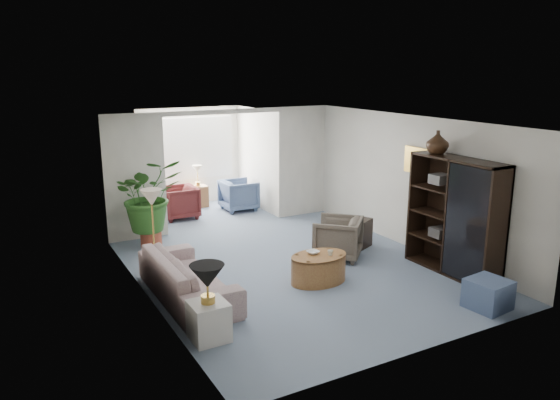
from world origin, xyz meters
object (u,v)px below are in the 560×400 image
coffee_cup (330,253)px  end_table (209,321)px  floor_lamp (151,198)px  coffee_table (319,268)px  table_lamp (207,276)px  wingback_chair (338,238)px  sunroom_chair_maroon (179,202)px  ottoman (488,294)px  framed_picture (417,160)px  sofa (188,276)px  cabinet_urn (438,142)px  sunroom_chair_blue (239,195)px  sunroom_table (198,196)px  entertainment_cabinet (455,216)px  side_table_dark (359,233)px  coffee_bowl (313,252)px  plant_pot (151,238)px

coffee_cup → end_table: bearing=-161.2°
floor_lamp → coffee_table: floor_lamp is taller
table_lamp → wingback_chair: (3.15, 1.70, -0.48)m
sunroom_chair_maroon → ottoman: bearing=20.6°
framed_picture → sunroom_chair_maroon: framed_picture is taller
wingback_chair → coffee_cup: bearing=4.3°
ottoman → wingback_chair: bearing=103.7°
sofa → cabinet_urn: bearing=-99.3°
sunroom_chair_blue → sunroom_chair_maroon: (-1.50, 0.00, 0.00)m
ottoman → sunroom_table: (-1.60, 7.39, 0.05)m
entertainment_cabinet → floor_lamp: bearing=149.4°
sofa → entertainment_cabinet: bearing=-105.8°
entertainment_cabinet → side_table_dark: bearing=107.2°
floor_lamp → side_table_dark: floor_lamp is taller
coffee_table → end_table: bearing=-157.8°
sunroom_chair_blue → sunroom_chair_maroon: 1.50m
side_table_dark → ottoman: size_ratio=1.02×
table_lamp → coffee_table: 2.49m
sunroom_chair_maroon → framed_picture: bearing=38.2°
coffee_bowl → sunroom_table: sunroom_table is taller
end_table → floor_lamp: (0.10, 2.74, 1.00)m
floor_lamp → cabinet_urn: cabinet_urn is taller
coffee_table → cabinet_urn: size_ratio=2.44×
coffee_cup → coffee_table: bearing=146.3°
sofa → side_table_dark: (3.65, 0.65, -0.06)m
cabinet_urn → plant_pot: size_ratio=0.97×
entertainment_cabinet → sunroom_chair_blue: entertainment_cabinet is taller
entertainment_cabinet → ottoman: size_ratio=3.65×
wingback_chair → sunroom_table: size_ratio=1.56×
sofa → sunroom_chair_blue: bearing=-33.6°
coffee_cup → cabinet_urn: (2.03, -0.12, 1.64)m
framed_picture → ottoman: 2.99m
ottoman → sunroom_table: sunroom_table is taller
end_table → coffee_table: 2.41m
coffee_cup → plant_pot: 3.73m
framed_picture → wingback_chair: framed_picture is taller
entertainment_cabinet → sunroom_chair_blue: size_ratio=2.42×
table_lamp → sunroom_table: 6.73m
wingback_chair → sunroom_chair_blue: size_ratio=1.02×
floor_lamp → cabinet_urn: size_ratio=0.92×
ottoman → table_lamp: bearing=164.4°
wingback_chair → coffee_table: bearing=-4.2°
coffee_cup → sunroom_chair_maroon: sunroom_chair_maroon is taller
sofa → cabinet_urn: size_ratio=5.77×
coffee_table → cabinet_urn: cabinet_urn is taller
coffee_bowl → sunroom_chair_maroon: 4.62m
wingback_chair → entertainment_cabinet: entertainment_cabinet is taller
coffee_bowl → sunroom_chair_blue: sunroom_chair_blue is taller
framed_picture → sunroom_chair_blue: (-1.66, 4.19, -1.34)m
table_lamp → side_table_dark: 4.37m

